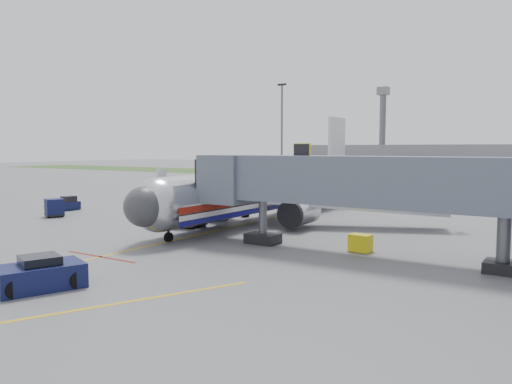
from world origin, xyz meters
The scene contains 16 objects.
ground centered at (0.00, 0.00, 0.00)m, with size 400.00×400.00×0.00m, color #565659.
grass_strip centered at (0.00, 90.00, 0.01)m, with size 300.00×25.00×0.01m, color #2D4C1E.
apron_markings centered at (0.00, -7.40, 0.00)m, with size 21.52×50.00×0.01m.
airliner centered at (0.00, 15.25, 2.65)m, with size 32.10×35.67×10.25m.
jet_bridge centered at (12.86, 5.00, 4.47)m, with size 25.30×4.00×6.90m.
light_mast_left centered at (-30.00, 70.00, 10.78)m, with size 2.00×0.44×20.40m.
distant_terminal centered at (-10.00, 170.00, 4.00)m, with size 120.00×14.00×8.00m, color slate.
control_tower centered at (-40.00, 165.00, 17.33)m, with size 4.00×4.00×30.00m.
pushback_tug centered at (3.18, -10.14, 0.66)m, with size 3.49×4.34×1.57m.
baggage_tug centered at (-21.27, 9.57, 0.67)m, with size 1.26×2.22×1.51m.
baggage_cart_a centered at (-3.00, 8.33, 0.93)m, with size 1.99×1.99×1.82m.
baggage_cart_b centered at (-18.05, 5.54, 0.88)m, with size 2.12×2.12×1.73m.
baggage_cart_c centered at (-3.00, 7.50, 0.98)m, with size 2.24×2.24×1.93m.
belt_loader centered at (-4.02, 11.31, 0.56)m, with size 2.63×4.79×2.26m.
ground_power_cart centered at (12.65, 6.16, 0.54)m, with size 1.44×1.03×1.09m.
ramp_worker centered at (-12.30, 14.73, 0.85)m, with size 0.62×0.41×1.70m, color #A1CD18.
Camera 1 is at (24.13, -23.88, 6.56)m, focal length 35.00 mm.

